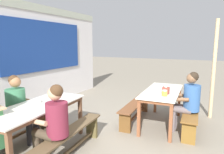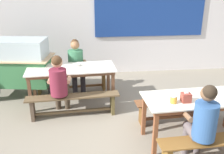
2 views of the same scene
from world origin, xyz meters
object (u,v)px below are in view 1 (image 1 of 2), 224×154
dining_table_near (162,94)px  bench_near_back (135,109)px  bench_far_front (68,140)px  bench_far_back (13,127)px  dining_table_far (37,110)px  person_near_front (188,99)px  soup_bowl (37,101)px  bench_near_front (191,116)px  person_left_back_turned (53,120)px  tissue_box (166,90)px  person_center_facing (19,105)px  condiment_jar (165,93)px  wooden_support_post (214,70)px

dining_table_near → bench_near_back: 0.72m
dining_table_near → bench_far_front: bearing=153.0°
bench_far_back → bench_near_back: (1.98, -1.58, -0.01)m
dining_table_far → person_near_front: bearing=-49.4°
bench_near_back → soup_bowl: 2.19m
bench_near_front → person_left_back_turned: (-2.20, 1.64, 0.40)m
bench_far_back → tissue_box: tissue_box is taller
dining_table_far → person_near_front: size_ratio=1.47×
bench_far_front → person_near_front: bearing=-40.7°
dining_table_near → bench_far_back: (-2.01, 2.17, -0.40)m
person_near_front → bench_near_back: bearing=83.4°
person_center_facing → soup_bowl: bearing=-86.2°
bench_near_back → soup_bowl: soup_bowl is taller
bench_near_front → person_near_front: person_near_front is taller
bench_far_front → dining_table_near: bearing=-27.0°
dining_table_far → bench_near_front: (2.01, -2.17, -0.41)m
bench_near_back → soup_bowl: (-1.83, 1.09, 0.51)m
condiment_jar → wooden_support_post: (1.41, -0.81, 0.33)m
bench_far_back → person_left_back_turned: person_left_back_turned is taller
bench_near_front → person_left_back_turned: size_ratio=1.32×
bench_far_back → soup_bowl: 0.71m
dining_table_far → bench_near_back: (1.94, -0.99, -0.41)m
bench_near_back → person_left_back_turned: size_ratio=1.34×
bench_far_front → soup_bowl: (0.08, 0.70, 0.50)m
person_left_back_turned → person_near_front: (2.01, -1.58, 0.01)m
dining_table_far → person_near_front: (1.81, -2.12, -0.00)m
condiment_jar → person_center_facing: bearing=122.8°
condiment_jar → wooden_support_post: size_ratio=0.05×
bench_far_back → person_left_back_turned: bearing=-98.1°
bench_near_back → condiment_jar: size_ratio=14.20×
person_center_facing → tissue_box: 2.78m
dining_table_near → soup_bowl: (-1.86, 1.69, 0.10)m
wooden_support_post → person_center_facing: bearing=133.0°
dining_table_far → bench_far_back: bearing=93.7°
person_near_front → person_center_facing: size_ratio=1.01×
soup_bowl → wooden_support_post: size_ratio=0.06×
bench_near_front → condiment_jar: 0.85m
dining_table_far → bench_far_back: (-0.04, 0.59, -0.40)m
person_left_back_turned → wooden_support_post: (3.15, -2.00, 0.48)m
dining_table_near → bench_near_back: size_ratio=1.04×
bench_far_back → tissue_box: size_ratio=11.04×
dining_table_far → tissue_box: size_ratio=11.60×
soup_bowl → bench_near_back: bearing=-30.8°
condiment_jar → soup_bowl: 2.32m
bench_far_front → tissue_box: (1.69, -1.10, 0.54)m
person_left_back_turned → person_near_front: bearing=-38.2°
person_near_front → bench_far_front: bearing=139.3°
bench_near_front → soup_bowl: bearing=129.7°
person_left_back_turned → bench_near_back: bearing=-11.9°
bench_far_front → bench_near_back: 1.95m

